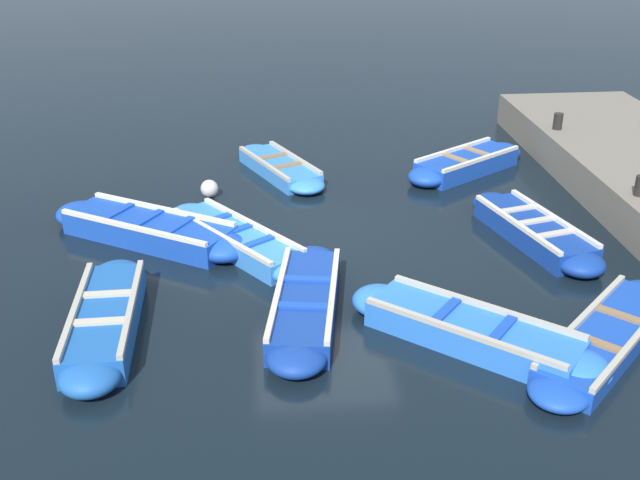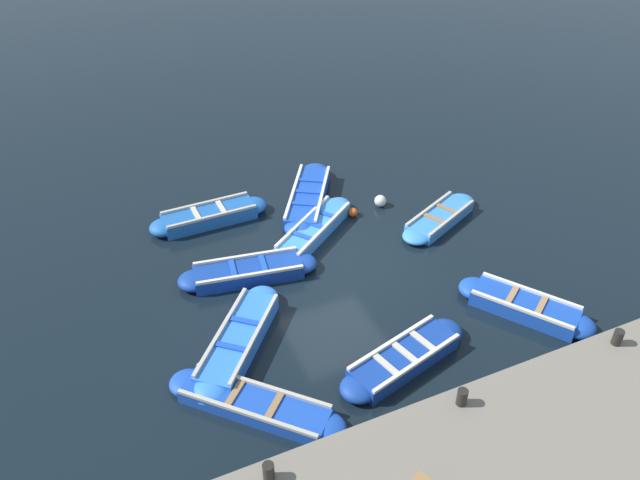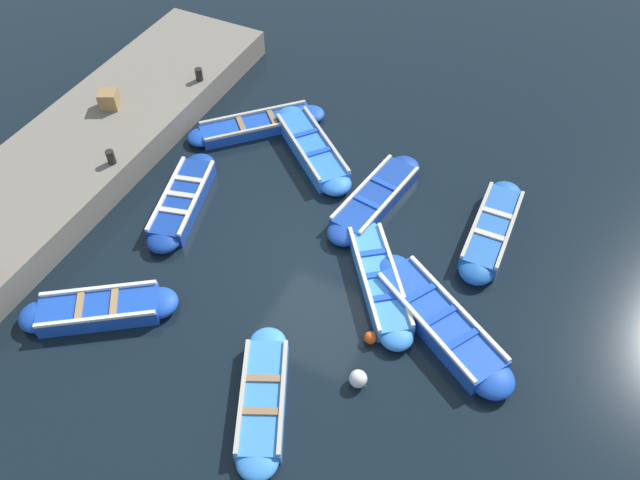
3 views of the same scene
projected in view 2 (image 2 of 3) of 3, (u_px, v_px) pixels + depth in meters
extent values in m
plane|color=black|center=(335.00, 266.00, 16.04)|extent=(120.00, 120.00, 0.00)
cube|color=navy|center=(404.00, 359.00, 13.21)|extent=(1.46, 2.68, 0.35)
ellipsoid|color=navy|center=(445.00, 332.00, 13.86)|extent=(0.95, 0.97, 0.35)
ellipsoid|color=navy|center=(359.00, 388.00, 12.57)|extent=(0.95, 0.97, 0.35)
cube|color=silver|center=(392.00, 342.00, 13.33)|extent=(0.72, 2.44, 0.07)
cube|color=silver|center=(418.00, 362.00, 12.85)|extent=(0.72, 2.44, 0.07)
cube|color=beige|center=(422.00, 341.00, 13.37)|extent=(0.75, 0.32, 0.04)
cube|color=beige|center=(405.00, 352.00, 13.10)|extent=(0.75, 0.32, 0.04)
cube|color=beige|center=(386.00, 364.00, 12.82)|extent=(0.75, 0.32, 0.04)
cube|color=navy|center=(248.00, 272.00, 15.56)|extent=(1.27, 2.79, 0.35)
ellipsoid|color=navy|center=(301.00, 263.00, 15.84)|extent=(0.91, 0.93, 0.35)
ellipsoid|color=navy|center=(194.00, 281.00, 15.29)|extent=(0.91, 0.93, 0.35)
cube|color=beige|center=(245.00, 256.00, 15.74)|extent=(0.50, 2.61, 0.07)
cube|color=beige|center=(250.00, 275.00, 15.14)|extent=(0.50, 2.61, 0.07)
cube|color=#1947B7|center=(263.00, 263.00, 15.52)|extent=(0.76, 0.26, 0.04)
cube|color=#1947B7|center=(233.00, 268.00, 15.37)|extent=(0.76, 0.26, 0.04)
cube|color=#3884E0|center=(314.00, 230.00, 17.04)|extent=(2.31, 2.75, 0.33)
ellipsoid|color=#3884E0|center=(338.00, 205.00, 18.04)|extent=(0.99, 1.00, 0.33)
ellipsoid|color=#3884E0|center=(286.00, 258.00, 16.04)|extent=(0.99, 1.00, 0.33)
cube|color=beige|center=(303.00, 220.00, 17.05)|extent=(1.73, 2.30, 0.07)
cube|color=beige|center=(325.00, 228.00, 16.78)|extent=(1.73, 2.30, 0.07)
cube|color=#1947B7|center=(325.00, 214.00, 17.35)|extent=(0.62, 0.51, 0.04)
cube|color=#1947B7|center=(314.00, 224.00, 16.93)|extent=(0.62, 0.51, 0.04)
cube|color=#1947B7|center=(302.00, 236.00, 16.50)|extent=(0.62, 0.51, 0.04)
cube|color=#1947B7|center=(525.00, 307.00, 14.51)|extent=(2.47, 2.05, 0.37)
ellipsoid|color=#1947B7|center=(578.00, 326.00, 14.00)|extent=(1.10, 1.09, 0.37)
ellipsoid|color=#1947B7|center=(475.00, 289.00, 15.03)|extent=(1.10, 1.09, 0.37)
cube|color=silver|center=(531.00, 291.00, 14.64)|extent=(2.00, 1.39, 0.07)
cube|color=silver|center=(521.00, 309.00, 14.12)|extent=(2.00, 1.39, 0.07)
cube|color=#9E7A51|center=(541.00, 306.00, 14.24)|extent=(0.53, 0.69, 0.04)
cube|color=#9E7A51|center=(512.00, 295.00, 14.54)|extent=(0.53, 0.69, 0.04)
cube|color=#1E59AD|center=(209.00, 216.00, 17.54)|extent=(0.89, 2.61, 0.38)
ellipsoid|color=#1E59AD|center=(253.00, 206.00, 17.98)|extent=(0.78, 0.81, 0.38)
ellipsoid|color=#1E59AD|center=(164.00, 228.00, 17.09)|extent=(0.78, 0.81, 0.38)
cube|color=#B2AD9E|center=(205.00, 203.00, 17.68)|extent=(0.13, 2.54, 0.07)
cube|color=#B2AD9E|center=(213.00, 216.00, 17.13)|extent=(0.13, 2.54, 0.07)
cube|color=beige|center=(221.00, 207.00, 17.54)|extent=(0.74, 0.16, 0.04)
cube|color=beige|center=(196.00, 213.00, 17.29)|extent=(0.74, 0.16, 0.04)
cube|color=#3884E0|center=(440.00, 218.00, 17.55)|extent=(1.72, 2.45, 0.28)
ellipsoid|color=#3884E0|center=(461.00, 201.00, 18.25)|extent=(1.01, 1.02, 0.28)
ellipsoid|color=#3884E0|center=(416.00, 236.00, 16.85)|extent=(1.01, 1.02, 0.28)
cube|color=#B2AD9E|center=(429.00, 208.00, 17.64)|extent=(1.03, 2.10, 0.07)
cube|color=#B2AD9E|center=(452.00, 218.00, 17.25)|extent=(1.03, 2.10, 0.07)
cube|color=olive|center=(447.00, 209.00, 17.65)|extent=(0.71, 0.43, 0.04)
cube|color=olive|center=(434.00, 218.00, 17.25)|extent=(0.71, 0.43, 0.04)
cube|color=#1947B7|center=(308.00, 198.00, 18.29)|extent=(3.10, 2.40, 0.39)
ellipsoid|color=#1947B7|center=(315.00, 172.00, 19.51)|extent=(1.20, 1.19, 0.39)
ellipsoid|color=#1947B7|center=(300.00, 228.00, 17.06)|extent=(1.20, 1.19, 0.39)
cube|color=silver|center=(294.00, 190.00, 18.20)|extent=(2.60, 1.64, 0.07)
cube|color=silver|center=(322.00, 192.00, 18.11)|extent=(2.60, 1.64, 0.07)
cube|color=#1947B7|center=(311.00, 180.00, 18.68)|extent=(0.55, 0.77, 0.04)
cube|color=#1947B7|center=(308.00, 192.00, 18.16)|extent=(0.55, 0.77, 0.04)
cube|color=#1947B7|center=(305.00, 204.00, 17.64)|extent=(0.55, 0.77, 0.04)
cube|color=blue|center=(239.00, 340.00, 13.64)|extent=(2.75, 2.51, 0.37)
ellipsoid|color=blue|center=(262.00, 298.00, 14.75)|extent=(1.14, 1.13, 0.37)
ellipsoid|color=blue|center=(212.00, 390.00, 12.53)|extent=(1.14, 1.13, 0.37)
cube|color=#B2AD9E|center=(221.00, 330.00, 13.60)|extent=(2.21, 1.87, 0.07)
cube|color=#B2AD9E|center=(255.00, 337.00, 13.42)|extent=(2.21, 1.87, 0.07)
cube|color=#1947B7|center=(245.00, 321.00, 13.83)|extent=(0.59, 0.67, 0.04)
cube|color=#1947B7|center=(231.00, 347.00, 13.20)|extent=(0.59, 0.67, 0.04)
cube|color=#1947B7|center=(255.00, 405.00, 12.28)|extent=(2.72, 2.71, 0.28)
ellipsoid|color=#1947B7|center=(327.00, 428.00, 11.83)|extent=(1.07, 1.07, 0.28)
ellipsoid|color=#1947B7|center=(188.00, 383.00, 12.72)|extent=(1.07, 1.07, 0.28)
cube|color=#B2AD9E|center=(262.00, 385.00, 12.45)|extent=(2.17, 2.15, 0.07)
cube|color=#B2AD9E|center=(246.00, 413.00, 11.90)|extent=(2.17, 2.15, 0.07)
cube|color=olive|center=(274.00, 406.00, 12.06)|extent=(0.60, 0.60, 0.04)
cube|color=olive|center=(235.00, 393.00, 12.31)|extent=(0.60, 0.60, 0.04)
cube|color=slate|center=(500.00, 471.00, 10.84)|extent=(3.24, 13.46, 0.74)
cylinder|color=black|center=(618.00, 337.00, 12.69)|extent=(0.20, 0.20, 0.35)
cylinder|color=black|center=(462.00, 397.00, 11.45)|extent=(0.20, 0.20, 0.35)
cylinder|color=black|center=(269.00, 471.00, 10.22)|extent=(0.20, 0.20, 0.35)
sphere|color=#E05119|center=(353.00, 212.00, 17.81)|extent=(0.26, 0.26, 0.26)
sphere|color=silver|center=(380.00, 201.00, 18.21)|extent=(0.35, 0.35, 0.35)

